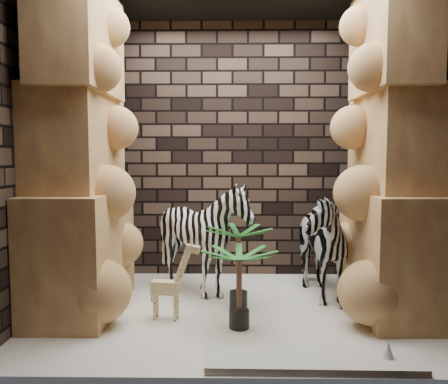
{
  "coord_description": "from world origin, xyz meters",
  "views": [
    {
      "loc": [
        -0.03,
        -3.93,
        1.42
      ],
      "look_at": [
        -0.08,
        0.15,
        1.09
      ],
      "focal_mm": 34.8,
      "sensor_mm": 36.0,
      "label": 1
    }
  ],
  "objects_px": {
    "giraffe_toy": "(166,279)",
    "palm_back": "(239,288)",
    "zebra_left": "(203,244)",
    "surfboard": "(312,360)",
    "palm_front": "(238,267)",
    "zebra_right": "(313,234)"
  },
  "relations": [
    {
      "from": "giraffe_toy",
      "to": "palm_back",
      "type": "height_order",
      "value": "giraffe_toy"
    },
    {
      "from": "zebra_left",
      "to": "giraffe_toy",
      "type": "xyz_separation_m",
      "value": [
        -0.29,
        -0.68,
        -0.17
      ]
    },
    {
      "from": "zebra_left",
      "to": "surfboard",
      "type": "xyz_separation_m",
      "value": [
        0.84,
        -1.49,
        -0.51
      ]
    },
    {
      "from": "palm_front",
      "to": "surfboard",
      "type": "bearing_deg",
      "value": -66.64
    },
    {
      "from": "zebra_right",
      "to": "giraffe_toy",
      "type": "relative_size",
      "value": 1.76
    },
    {
      "from": "zebra_right",
      "to": "palm_front",
      "type": "height_order",
      "value": "zebra_right"
    },
    {
      "from": "palm_back",
      "to": "surfboard",
      "type": "xyz_separation_m",
      "value": [
        0.49,
        -0.63,
        -0.31
      ]
    },
    {
      "from": "zebra_left",
      "to": "surfboard",
      "type": "distance_m",
      "value": 1.79
    },
    {
      "from": "zebra_right",
      "to": "palm_front",
      "type": "xyz_separation_m",
      "value": [
        -0.76,
        -0.33,
        -0.25
      ]
    },
    {
      "from": "palm_front",
      "to": "palm_back",
      "type": "xyz_separation_m",
      "value": [
        -0.0,
        -0.5,
        -0.05
      ]
    },
    {
      "from": "zebra_left",
      "to": "palm_back",
      "type": "height_order",
      "value": "zebra_left"
    },
    {
      "from": "zebra_left",
      "to": "palm_back",
      "type": "distance_m",
      "value": 0.95
    },
    {
      "from": "palm_front",
      "to": "surfboard",
      "type": "distance_m",
      "value": 1.28
    },
    {
      "from": "surfboard",
      "to": "zebra_left",
      "type": "bearing_deg",
      "value": 120.17
    },
    {
      "from": "giraffe_toy",
      "to": "palm_back",
      "type": "bearing_deg",
      "value": -6.63
    },
    {
      "from": "zebra_right",
      "to": "zebra_left",
      "type": "height_order",
      "value": "zebra_right"
    },
    {
      "from": "palm_front",
      "to": "palm_back",
      "type": "distance_m",
      "value": 0.5
    },
    {
      "from": "giraffe_toy",
      "to": "palm_front",
      "type": "xyz_separation_m",
      "value": [
        0.64,
        0.32,
        0.03
      ]
    },
    {
      "from": "zebra_right",
      "to": "surfboard",
      "type": "xyz_separation_m",
      "value": [
        -0.27,
        -1.46,
        -0.61
      ]
    },
    {
      "from": "zebra_left",
      "to": "palm_front",
      "type": "bearing_deg",
      "value": -49.31
    },
    {
      "from": "zebra_right",
      "to": "zebra_left",
      "type": "xyz_separation_m",
      "value": [
        -1.11,
        0.03,
        -0.1
      ]
    },
    {
      "from": "palm_front",
      "to": "giraffe_toy",
      "type": "bearing_deg",
      "value": -153.54
    }
  ]
}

